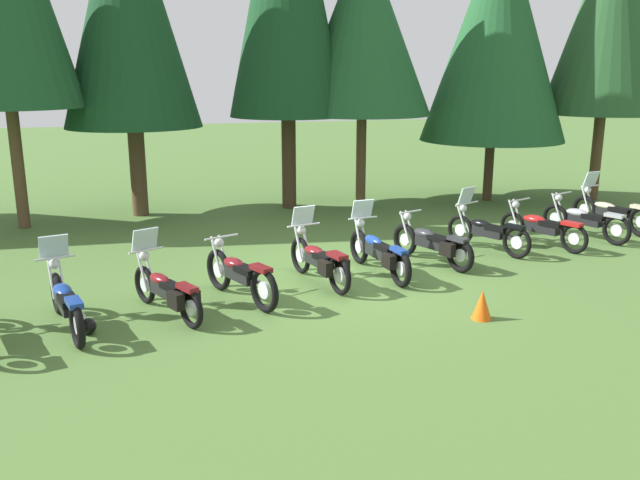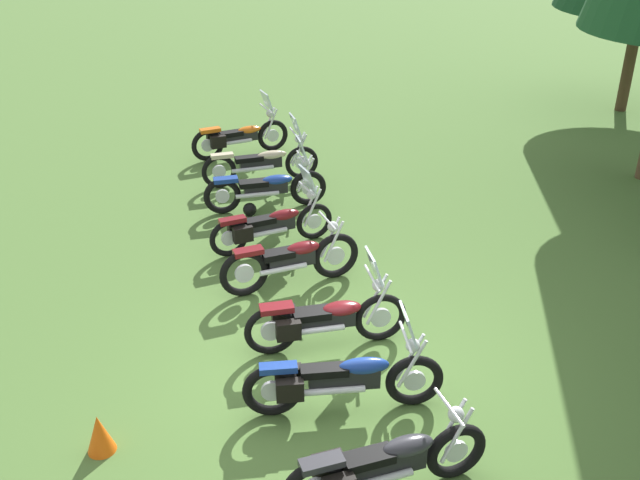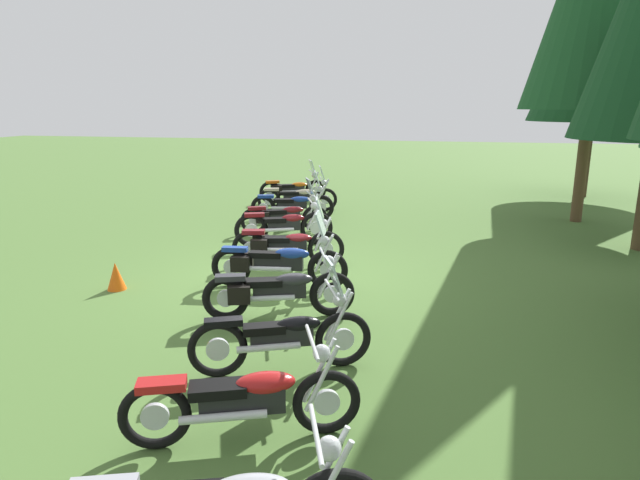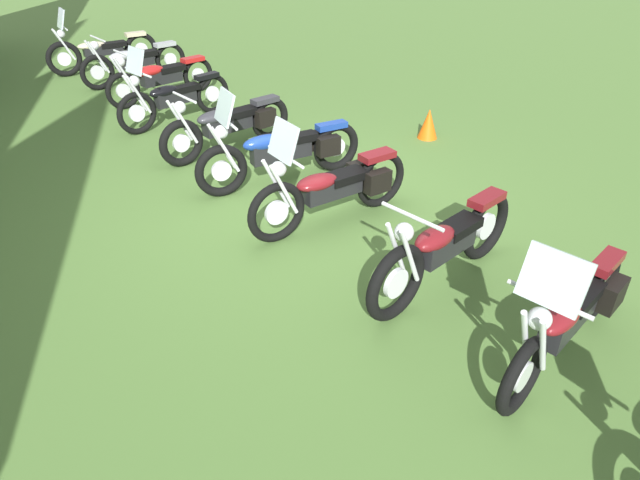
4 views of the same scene
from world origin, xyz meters
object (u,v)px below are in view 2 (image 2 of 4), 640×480
motorcycle_7 (384,464)px  motorcycle_2 (267,187)px  traffic_cone (99,434)px  dropped_helmet (250,210)px  motorcycle_3 (271,224)px  motorcycle_4 (292,260)px  motorcycle_6 (342,379)px  motorcycle_5 (325,318)px  motorcycle_1 (263,162)px  motorcycle_0 (239,136)px

motorcycle_7 → motorcycle_2: bearing=84.1°
traffic_cone → dropped_helmet: (-6.01, 1.12, -0.11)m
motorcycle_3 → motorcycle_4: bearing=-96.4°
motorcycle_3 → motorcycle_2: bearing=71.6°
motorcycle_4 → dropped_helmet: (-2.47, -0.87, -0.33)m
motorcycle_6 → motorcycle_5: bearing=92.4°
motorcycle_1 → motorcycle_2: same height
motorcycle_0 → motorcycle_6: 8.59m
motorcycle_0 → motorcycle_2: bearing=-98.5°
motorcycle_5 → traffic_cone: motorcycle_5 is taller
motorcycle_3 → traffic_cone: (4.78, -1.59, -0.20)m
motorcycle_1 → dropped_helmet: bearing=-112.0°
motorcycle_1 → motorcycle_2: 1.24m
motorcycle_4 → dropped_helmet: bearing=87.7°
motorcycle_2 → motorcycle_5: motorcycle_5 is taller
motorcycle_3 → traffic_cone: size_ratio=4.23×
motorcycle_2 → traffic_cone: bearing=-116.6°
motorcycle_0 → motorcycle_3: bearing=-102.1°
motorcycle_0 → dropped_helmet: bearing=-105.7°
motorcycle_6 → dropped_helmet: 5.55m
motorcycle_5 → motorcycle_1: bearing=90.0°
motorcycle_0 → motorcycle_7: bearing=-100.5°
motorcycle_5 → dropped_helmet: (-4.05, -1.37, -0.34)m
motorcycle_7 → traffic_cone: (-0.64, -3.09, -0.20)m
motorcycle_4 → motorcycle_6: size_ratio=0.88×
motorcycle_5 → traffic_cone: bearing=-154.3°
motorcycle_0 → motorcycle_6: size_ratio=0.86×
motorcycle_0 → motorcycle_4: size_ratio=0.97×
motorcycle_3 → motorcycle_6: motorcycle_6 is taller
motorcycle_5 → motorcycle_6: size_ratio=0.91×
motorcycle_4 → motorcycle_2: bearing=79.6°
motorcycle_7 → dropped_helmet: (-6.64, -1.97, -0.31)m
motorcycle_1 → dropped_helmet: 1.57m
motorcycle_7 → motorcycle_4: bearing=85.4°
dropped_helmet → motorcycle_3: bearing=21.0°
motorcycle_1 → dropped_helmet: motorcycle_1 is taller
motorcycle_1 → motorcycle_7: size_ratio=1.06×
motorcycle_5 → motorcycle_0: bearing=92.2°
motorcycle_2 → motorcycle_4: motorcycle_2 is taller
motorcycle_2 → motorcycle_5: size_ratio=1.04×
motorcycle_1 → traffic_cone: 7.65m
motorcycle_5 → motorcycle_7: 2.66m
traffic_cone → dropped_helmet: 6.11m
motorcycle_1 → motorcycle_7: motorcycle_1 is taller
traffic_cone → dropped_helmet: traffic_cone is taller
motorcycle_2 → motorcycle_6: 5.75m
motorcycle_1 → dropped_helmet: (1.53, -0.14, -0.33)m
motorcycle_0 → motorcycle_5: 7.32m
motorcycle_0 → motorcycle_2: size_ratio=0.91×
motorcycle_0 → dropped_helmet: motorcycle_0 is taller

